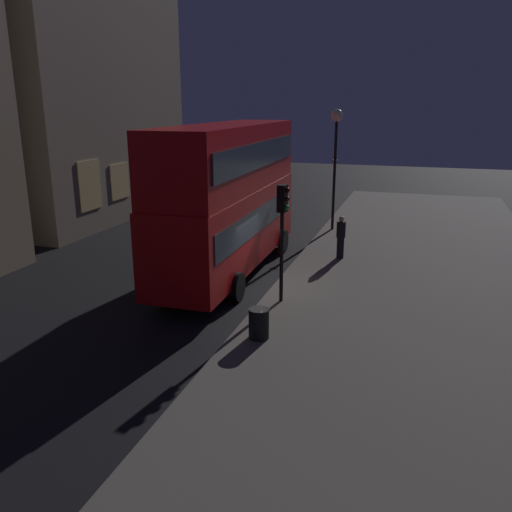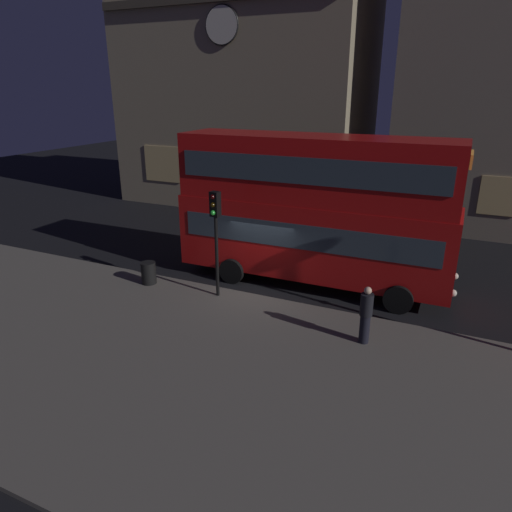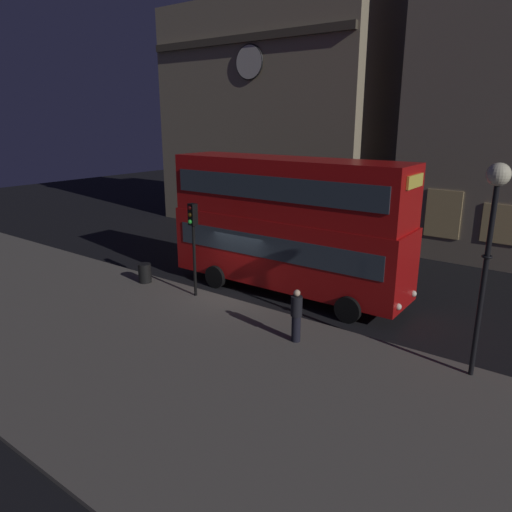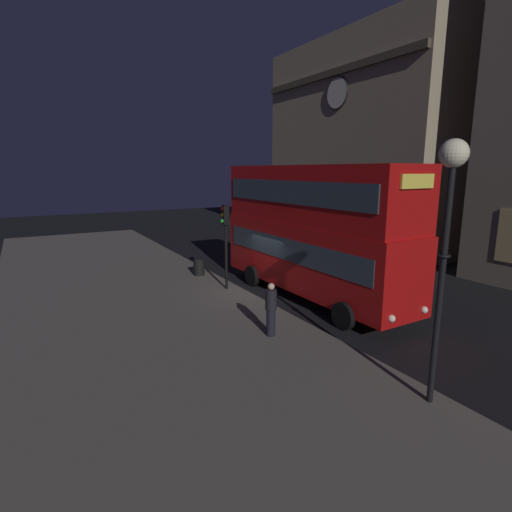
{
  "view_description": "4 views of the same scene",
  "coord_description": "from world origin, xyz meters",
  "px_view_note": "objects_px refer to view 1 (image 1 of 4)",
  "views": [
    {
      "loc": [
        -16.65,
        -5.33,
        6.33
      ],
      "look_at": [
        -0.61,
        -0.25,
        1.42
      ],
      "focal_mm": 37.07,
      "sensor_mm": 36.0,
      "label": 1
    },
    {
      "loc": [
        6.62,
        -14.5,
        7.19
      ],
      "look_at": [
        0.0,
        -0.26,
        1.46
      ],
      "focal_mm": 32.64,
      "sensor_mm": 36.0,
      "label": 2
    },
    {
      "loc": [
        11.86,
        -14.34,
        7.08
      ],
      "look_at": [
        0.2,
        1.19,
        1.45
      ],
      "focal_mm": 33.43,
      "sensor_mm": 36.0,
      "label": 3
    },
    {
      "loc": [
        14.87,
        -8.85,
        5.39
      ],
      "look_at": [
        -0.91,
        0.22,
        1.51
      ],
      "focal_mm": 28.34,
      "sensor_mm": 36.0,
      "label": 4
    }
  ],
  "objects_px": {
    "double_decker_bus": "(229,193)",
    "traffic_light_near_kerb": "(283,219)",
    "street_lamp": "(336,137)",
    "pedestrian": "(341,237)",
    "litter_bin": "(259,323)"
  },
  "relations": [
    {
      "from": "double_decker_bus",
      "to": "street_lamp",
      "type": "height_order",
      "value": "street_lamp"
    },
    {
      "from": "double_decker_bus",
      "to": "street_lamp",
      "type": "relative_size",
      "value": 1.75
    },
    {
      "from": "traffic_light_near_kerb",
      "to": "pedestrian",
      "type": "xyz_separation_m",
      "value": [
        5.49,
        -1.04,
        -1.82
      ]
    },
    {
      "from": "traffic_light_near_kerb",
      "to": "litter_bin",
      "type": "height_order",
      "value": "traffic_light_near_kerb"
    },
    {
      "from": "street_lamp",
      "to": "pedestrian",
      "type": "bearing_deg",
      "value": -166.84
    },
    {
      "from": "double_decker_bus",
      "to": "street_lamp",
      "type": "distance_m",
      "value": 8.56
    },
    {
      "from": "traffic_light_near_kerb",
      "to": "double_decker_bus",
      "type": "bearing_deg",
      "value": 54.14
    },
    {
      "from": "street_lamp",
      "to": "traffic_light_near_kerb",
      "type": "bearing_deg",
      "value": -179.21
    },
    {
      "from": "traffic_light_near_kerb",
      "to": "pedestrian",
      "type": "distance_m",
      "value": 5.88
    },
    {
      "from": "double_decker_bus",
      "to": "street_lamp",
      "type": "xyz_separation_m",
      "value": [
        7.99,
        -2.6,
        1.63
      ]
    },
    {
      "from": "street_lamp",
      "to": "litter_bin",
      "type": "xyz_separation_m",
      "value": [
        -13.49,
        -0.28,
        -4.18
      ]
    },
    {
      "from": "double_decker_bus",
      "to": "traffic_light_near_kerb",
      "type": "xyz_separation_m",
      "value": [
        -2.59,
        -2.75,
        -0.24
      ]
    },
    {
      "from": "traffic_light_near_kerb",
      "to": "pedestrian",
      "type": "bearing_deg",
      "value": -3.38
    },
    {
      "from": "street_lamp",
      "to": "litter_bin",
      "type": "distance_m",
      "value": 14.12
    },
    {
      "from": "traffic_light_near_kerb",
      "to": "pedestrian",
      "type": "height_order",
      "value": "traffic_light_near_kerb"
    }
  ]
}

